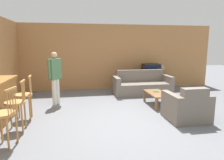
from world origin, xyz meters
name	(u,v)px	position (x,y,z in m)	size (l,w,h in m)	color
ground_plane	(122,122)	(0.00, 0.00, 0.00)	(24.00, 24.00, 0.00)	slate
wall_back	(102,57)	(0.00, 3.75, 1.30)	(9.40, 0.08, 2.60)	#B27A47
bar_chair_near	(4,117)	(-2.26, -0.76, 0.54)	(0.49, 0.49, 1.05)	#B77F42
bar_chair_mid	(16,105)	(-2.26, -0.04, 0.54)	(0.43, 0.43, 1.05)	#B77F42
bar_chair_far	(24,97)	(-2.26, 0.60, 0.54)	(0.45, 0.45, 1.05)	#B77F42
couch_far	(142,86)	(1.34, 2.61, 0.31)	(2.10, 0.90, 0.86)	#70665B
armchair_near	(187,108)	(1.54, -0.14, 0.31)	(0.90, 0.85, 0.84)	#70665B
coffee_table	(157,95)	(1.33, 1.14, 0.32)	(0.51, 1.04, 0.38)	brown
tv_unit	(150,83)	(1.97, 3.36, 0.26)	(1.24, 0.48, 0.52)	black
tv	(151,70)	(1.97, 3.36, 0.78)	(0.68, 0.46, 0.52)	black
book_on_table	(156,91)	(1.35, 1.28, 0.39)	(0.18, 0.16, 0.02)	#33704C
table_lamp	(162,67)	(2.45, 3.36, 0.89)	(0.24, 0.24, 0.50)	brown
person_by_window	(55,75)	(-1.64, 1.73, 0.89)	(0.37, 0.44, 1.58)	silver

